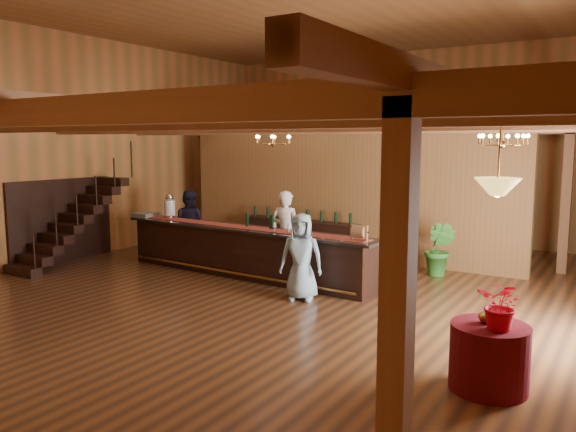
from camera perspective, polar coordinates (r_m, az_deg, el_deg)
The scene contains 27 objects.
floor at distance 11.16m, azimuth -0.65°, elevation -7.49°, with size 14.00×14.00×0.00m, color brown.
wall_back at distance 17.08m, azimuth 12.29°, elevation 6.93°, with size 12.00×0.10×5.50m, color #BC703C.
wall_left at distance 14.91m, azimuth -20.55°, elevation 6.54°, with size 0.10×14.00×5.50m, color #BC703C.
beam_grid at distance 11.21m, azimuth 0.75°, elevation 9.32°, with size 11.90×13.90×0.39m.
support_posts at distance 10.44m, azimuth -2.15°, elevation 0.41°, with size 9.20×10.20×3.20m.
partition_wall at distance 14.13m, azimuth 5.36°, elevation 2.08°, with size 9.00×0.18×3.10m, color brown.
staircase at distance 14.16m, azimuth -21.25°, elevation -0.65°, with size 1.00×2.80×2.00m.
backroom_boxes at distance 15.97m, azimuth 9.23°, elevation -1.04°, with size 4.10×0.60×1.10m.
tasting_bar at distance 12.19m, azimuth -4.55°, elevation -3.59°, with size 6.45×1.13×1.08m.
beverage_dispenser at distance 13.68m, azimuth -11.94°, elevation 0.94°, with size 0.26×0.26×0.60m.
glass_rack_tray at distance 14.18m, azimuth -14.26°, elevation 0.14°, with size 0.50×0.50×0.10m, color gray.
raffle_drum at distance 10.48m, azimuth 7.24°, elevation -1.58°, with size 0.34×0.24×0.30m.
bar_bottle_0 at distance 12.16m, azimuth -4.16°, elevation -0.38°, with size 0.07×0.07×0.30m, color black.
bar_bottle_1 at distance 11.77m, azimuth -1.75°, elevation -0.63°, with size 0.07×0.07×0.30m, color black.
bar_bottle_2 at distance 11.74m, azimuth -1.56°, elevation -0.65°, with size 0.07×0.07×0.30m, color black.
bar_bottle_3 at distance 11.74m, azimuth -1.55°, elevation -0.65°, with size 0.07×0.07×0.30m, color black.
backbar_shelf at distance 14.38m, azimuth 1.27°, elevation -2.21°, with size 3.22×0.50×0.90m, color black.
round_table at distance 7.19m, azimuth 19.75°, elevation -13.35°, with size 0.91×0.91×0.79m, color maroon.
chandelier_left at distance 11.92m, azimuth -1.50°, elevation 7.79°, with size 0.80×0.80×0.41m.
chandelier_right at distance 10.05m, azimuth 21.01°, elevation 7.28°, with size 0.80×0.80×0.42m.
pendant_lamp at distance 6.75m, azimuth 20.52°, elevation 2.82°, with size 0.52×0.52×0.90m.
bartender at distance 12.27m, azimuth -0.23°, elevation -1.69°, with size 0.67×0.44×1.85m, color white.
staff_second at distance 14.18m, azimuth -10.03°, elevation -0.82°, with size 0.83×0.65×1.71m, color black.
guest at distance 10.30m, azimuth 1.37°, elevation -4.16°, with size 0.79×0.51×1.61m, color #87AABF.
floor_plant at distance 12.52m, azimuth 15.16°, elevation -3.27°, with size 0.66×0.53×1.20m, color #2F7125.
table_flowers at distance 6.83m, azimuth 20.94°, elevation -8.47°, with size 0.52×0.45×0.58m, color red.
table_vase at distance 7.07m, azimuth 19.55°, elevation -9.01°, with size 0.15×0.15×0.31m, color #AB7738.
Camera 1 is at (5.85, -9.05, 2.91)m, focal length 35.00 mm.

